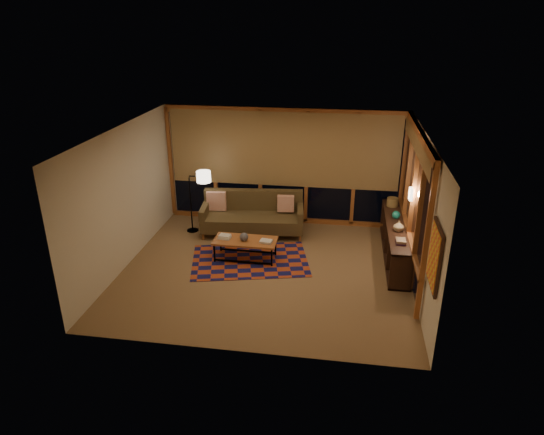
# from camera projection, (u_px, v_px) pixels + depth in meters

# --- Properties ---
(floor) EXTENTS (5.50, 5.00, 0.01)m
(floor) POSITION_uv_depth(u_px,v_px,m) (266.00, 270.00, 9.42)
(floor) COLOR #A1704B
(floor) RESTS_ON ground
(ceiling) EXTENTS (5.50, 5.00, 0.01)m
(ceiling) POSITION_uv_depth(u_px,v_px,m) (265.00, 132.00, 8.37)
(ceiling) COLOR white
(ceiling) RESTS_ON walls
(walls) EXTENTS (5.51, 5.01, 2.70)m
(walls) POSITION_uv_depth(u_px,v_px,m) (266.00, 205.00, 8.90)
(walls) COLOR beige
(walls) RESTS_ON floor
(window_wall_back) EXTENTS (5.30, 0.16, 2.60)m
(window_wall_back) POSITION_uv_depth(u_px,v_px,m) (283.00, 167.00, 11.11)
(window_wall_back) COLOR #98572C
(window_wall_back) RESTS_ON walls
(window_wall_right) EXTENTS (0.16, 3.70, 2.60)m
(window_wall_right) POSITION_uv_depth(u_px,v_px,m) (412.00, 202.00, 9.07)
(window_wall_right) COLOR #98572C
(window_wall_right) RESTS_ON walls
(wall_art) EXTENTS (0.06, 0.74, 0.94)m
(wall_art) POSITION_uv_depth(u_px,v_px,m) (434.00, 257.00, 6.79)
(wall_art) COLOR #E54B25
(wall_art) RESTS_ON walls
(wall_sconce) EXTENTS (0.12, 0.18, 0.22)m
(wall_sconce) POSITION_uv_depth(u_px,v_px,m) (411.00, 194.00, 8.86)
(wall_sconce) COLOR #FFF0CF
(wall_sconce) RESTS_ON walls
(sofa) EXTENTS (2.32, 1.14, 0.91)m
(sofa) POSITION_uv_depth(u_px,v_px,m) (252.00, 215.00, 10.80)
(sofa) COLOR #4E3D26
(sofa) RESTS_ON floor
(pillow_left) EXTENTS (0.45, 0.18, 0.44)m
(pillow_left) POSITION_uv_depth(u_px,v_px,m) (217.00, 201.00, 10.96)
(pillow_left) COLOR #B73720
(pillow_left) RESTS_ON sofa
(pillow_right) EXTENTS (0.38, 0.16, 0.37)m
(pillow_right) POSITION_uv_depth(u_px,v_px,m) (286.00, 206.00, 10.81)
(pillow_right) COLOR #B73720
(pillow_right) RESTS_ON sofa
(area_rug) EXTENTS (2.59, 2.02, 0.01)m
(area_rug) POSITION_uv_depth(u_px,v_px,m) (250.00, 260.00, 9.76)
(area_rug) COLOR #A93E1C
(area_rug) RESTS_ON floor
(coffee_table) EXTENTS (1.27, 0.59, 0.42)m
(coffee_table) POSITION_uv_depth(u_px,v_px,m) (245.00, 249.00, 9.77)
(coffee_table) COLOR #98572C
(coffee_table) RESTS_ON floor
(book_stack_a) EXTENTS (0.24, 0.20, 0.06)m
(book_stack_a) POSITION_uv_depth(u_px,v_px,m) (225.00, 237.00, 9.73)
(book_stack_a) COLOR silver
(book_stack_a) RESTS_ON coffee_table
(book_stack_b) EXTENTS (0.25, 0.21, 0.05)m
(book_stack_b) POSITION_uv_depth(u_px,v_px,m) (266.00, 241.00, 9.58)
(book_stack_b) COLOR silver
(book_stack_b) RESTS_ON coffee_table
(ceramic_pot) EXTENTS (0.19, 0.19, 0.17)m
(ceramic_pot) POSITION_uv_depth(u_px,v_px,m) (244.00, 237.00, 9.62)
(ceramic_pot) COLOR #292A31
(ceramic_pot) RESTS_ON coffee_table
(floor_lamp) EXTENTS (0.49, 0.32, 1.44)m
(floor_lamp) POSITION_uv_depth(u_px,v_px,m) (191.00, 201.00, 10.84)
(floor_lamp) COLOR black
(floor_lamp) RESTS_ON floor
(bookshelf) EXTENTS (0.40, 2.86, 0.72)m
(bookshelf) POSITION_uv_depth(u_px,v_px,m) (395.00, 240.00, 9.84)
(bookshelf) COLOR #331C16
(bookshelf) RESTS_ON floor
(basket) EXTENTS (0.31, 0.31, 0.18)m
(basket) POSITION_uv_depth(u_px,v_px,m) (392.00, 202.00, 10.56)
(basket) COLOR olive
(basket) RESTS_ON bookshelf
(teal_bowl) EXTENTS (0.18, 0.18, 0.17)m
(teal_bowl) POSITION_uv_depth(u_px,v_px,m) (396.00, 215.00, 9.89)
(teal_bowl) COLOR #16796B
(teal_bowl) RESTS_ON bookshelf
(vase) EXTENTS (0.23, 0.23, 0.21)m
(vase) POSITION_uv_depth(u_px,v_px,m) (399.00, 226.00, 9.33)
(vase) COLOR tan
(vase) RESTS_ON bookshelf
(shelf_book_stack) EXTENTS (0.21, 0.27, 0.07)m
(shelf_book_stack) POSITION_uv_depth(u_px,v_px,m) (401.00, 241.00, 8.87)
(shelf_book_stack) COLOR silver
(shelf_book_stack) RESTS_ON bookshelf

